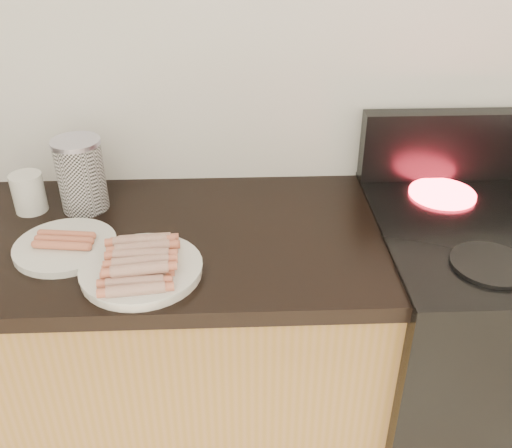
{
  "coord_description": "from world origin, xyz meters",
  "views": [
    {
      "loc": [
        0.04,
        0.48,
        1.65
      ],
      "look_at": [
        0.09,
        1.62,
        0.97
      ],
      "focal_mm": 40.0,
      "sensor_mm": 36.0,
      "label": 1
    }
  ],
  "objects_px": {
    "canister": "(81,175)",
    "side_plate": "(65,246)",
    "stove": "(492,358)",
    "main_plate": "(142,271)",
    "mug": "(29,193)"
  },
  "relations": [
    {
      "from": "stove",
      "to": "canister",
      "type": "distance_m",
      "value": 1.28
    },
    {
      "from": "main_plate",
      "to": "side_plate",
      "type": "distance_m",
      "value": 0.22
    },
    {
      "from": "mug",
      "to": "canister",
      "type": "bearing_deg",
      "value": 3.66
    },
    {
      "from": "stove",
      "to": "canister",
      "type": "bearing_deg",
      "value": 172.01
    },
    {
      "from": "main_plate",
      "to": "side_plate",
      "type": "height_order",
      "value": "same"
    },
    {
      "from": "mug",
      "to": "side_plate",
      "type": "bearing_deg",
      "value": -55.27
    },
    {
      "from": "main_plate",
      "to": "stove",
      "type": "bearing_deg",
      "value": 9.13
    },
    {
      "from": "stove",
      "to": "canister",
      "type": "relative_size",
      "value": 4.67
    },
    {
      "from": "stove",
      "to": "mug",
      "type": "relative_size",
      "value": 8.7
    },
    {
      "from": "stove",
      "to": "side_plate",
      "type": "xyz_separation_m",
      "value": [
        -1.15,
        -0.04,
        0.45
      ]
    },
    {
      "from": "main_plate",
      "to": "canister",
      "type": "distance_m",
      "value": 0.38
    },
    {
      "from": "canister",
      "to": "side_plate",
      "type": "bearing_deg",
      "value": -91.58
    },
    {
      "from": "side_plate",
      "to": "stove",
      "type": "bearing_deg",
      "value": 2.23
    },
    {
      "from": "stove",
      "to": "main_plate",
      "type": "bearing_deg",
      "value": -170.87
    },
    {
      "from": "main_plate",
      "to": "canister",
      "type": "relative_size",
      "value": 1.38
    }
  ]
}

